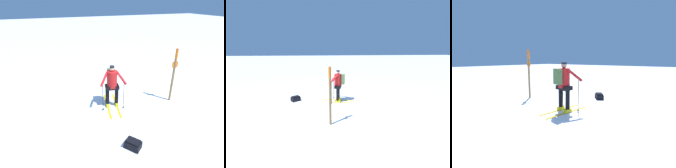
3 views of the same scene
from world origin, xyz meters
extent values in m
plane|color=white|center=(0.00, 0.00, 0.00)|extent=(80.00, 80.00, 0.00)
cube|color=gold|center=(0.10, -0.64, 0.01)|extent=(0.44, 1.81, 0.01)
cube|color=yellow|center=(0.10, -0.64, 0.07)|extent=(0.17, 0.32, 0.12)
cylinder|color=black|center=(0.10, -0.64, 0.50)|extent=(0.15, 0.15, 0.74)
cube|color=gold|center=(0.47, -0.71, 0.01)|extent=(0.44, 1.81, 0.01)
cube|color=yellow|center=(0.47, -0.71, 0.07)|extent=(0.17, 0.32, 0.12)
cylinder|color=black|center=(0.47, -0.71, 0.50)|extent=(0.15, 0.15, 0.74)
cube|color=black|center=(0.28, -0.68, 0.87)|extent=(0.58, 0.43, 0.14)
cylinder|color=red|center=(0.28, -0.68, 1.20)|extent=(0.40, 0.40, 0.67)
sphere|color=tan|center=(0.28, -0.68, 1.63)|extent=(0.19, 0.19, 0.19)
cylinder|color=black|center=(0.28, -0.68, 1.71)|extent=(0.18, 0.18, 0.06)
cube|color=#4C6B38|center=(0.23, -0.95, 1.27)|extent=(0.33, 0.21, 0.52)
cylinder|color=black|center=(-0.06, -0.30, 0.60)|extent=(0.02, 0.02, 1.20)
cylinder|color=black|center=(-0.06, -0.30, 0.06)|extent=(0.07, 0.07, 0.01)
cylinder|color=red|center=(0.00, -0.43, 1.31)|extent=(0.31, 0.52, 0.45)
cylinder|color=black|center=(0.74, -0.46, 0.60)|extent=(0.02, 0.02, 1.20)
cylinder|color=black|center=(0.74, -0.46, 0.06)|extent=(0.07, 0.07, 0.01)
cylinder|color=red|center=(0.64, -0.55, 1.31)|extent=(0.45, 0.43, 0.45)
cube|color=black|center=(0.53, 1.68, 0.11)|extent=(0.55, 0.57, 0.21)
cube|color=black|center=(0.53, 1.68, 0.24)|extent=(0.45, 0.47, 0.06)
cylinder|color=olive|center=(-2.21, -0.18, 1.14)|extent=(0.09, 0.09, 2.28)
cylinder|color=orange|center=(-2.21, -0.18, 2.07)|extent=(0.10, 0.10, 0.41)
cube|color=orange|center=(-2.21, -0.18, 1.64)|extent=(0.24, 0.05, 0.24)
camera|label=1|loc=(2.49, 5.05, 3.99)|focal=28.00mm
camera|label=2|loc=(-7.53, -0.07, 3.01)|focal=24.00mm
camera|label=3|loc=(3.45, -4.70, 1.83)|focal=24.00mm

